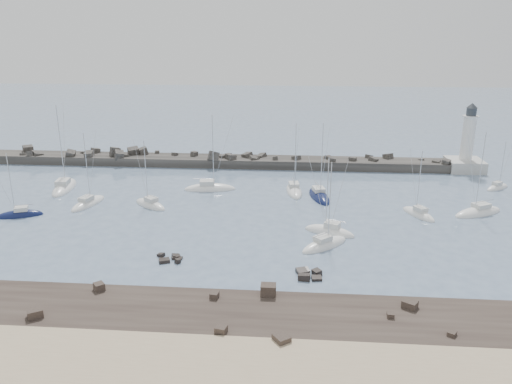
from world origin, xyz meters
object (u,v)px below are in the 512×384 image
sailboat_5 (150,205)px  sailboat_11 (478,213)px  sailboat_4 (210,189)px  sailboat_9 (330,232)px  sailboat_7 (324,245)px  sailboat_8 (319,197)px  sailboat_1 (64,188)px  sailboat_2 (20,215)px  sailboat_3 (88,204)px  sailboat_6 (294,191)px  sailboat_12 (497,188)px  sailboat_10 (418,215)px  lighthouse (466,156)px

sailboat_5 → sailboat_11: size_ratio=0.83×
sailboat_4 → sailboat_9: (20.52, -18.74, 0.01)m
sailboat_5 → sailboat_7: bearing=-26.7°
sailboat_7 → sailboat_8: size_ratio=0.88×
sailboat_1 → sailboat_2: size_ratio=1.47×
sailboat_3 → sailboat_9: size_ratio=1.08×
sailboat_4 → sailboat_5: bearing=-131.6°
sailboat_8 → sailboat_11: bearing=-14.0°
sailboat_2 → sailboat_3: (8.48, 6.10, -0.01)m
sailboat_6 → sailboat_12: 37.49m
sailboat_7 → sailboat_11: bearing=30.3°
sailboat_5 → sailboat_2: bearing=-161.5°
sailboat_2 → sailboat_10: size_ratio=0.99×
lighthouse → sailboat_1: bearing=-166.1°
sailboat_8 → sailboat_9: bearing=-86.9°
sailboat_8 → sailboat_6: bearing=149.1°
sailboat_9 → sailboat_10: sailboat_9 is taller
sailboat_4 → sailboat_11: (44.42, -8.91, -0.01)m
lighthouse → sailboat_3: lighthouse is taller
sailboat_1 → sailboat_5: 19.84m
sailboat_7 → sailboat_8: bearing=89.7°
lighthouse → sailboat_11: 27.10m
sailboat_3 → sailboat_4: (18.82, 9.65, 0.02)m
sailboat_7 → sailboat_12: (32.89, 28.36, -0.01)m
sailboat_9 → sailboat_3: bearing=167.0°
sailboat_8 → sailboat_10: 17.02m
sailboat_7 → sailboat_11: sailboat_11 is taller
sailboat_9 → sailboat_10: size_ratio=1.08×
sailboat_5 → sailboat_1: bearing=156.9°
sailboat_1 → sailboat_3: bearing=-45.9°
sailboat_8 → sailboat_5: bearing=-166.6°
sailboat_1 → sailboat_7: size_ratio=1.30×
sailboat_4 → sailboat_11: 45.30m
sailboat_1 → sailboat_6: size_ratio=1.20×
lighthouse → sailboat_11: (-5.84, -26.30, -2.95)m
lighthouse → sailboat_4: lighthouse is taller
sailboat_8 → sailboat_11: (24.76, -6.20, -0.00)m
sailboat_4 → sailboat_11: size_ratio=1.03×
sailboat_5 → sailboat_7: sailboat_7 is taller
sailboat_1 → sailboat_10: bearing=-8.1°
sailboat_10 → sailboat_11: sailboat_11 is taller
sailboat_6 → sailboat_11: (29.13, -8.81, -0.00)m
sailboat_1 → sailboat_2: sailboat_1 is taller
sailboat_3 → sailboat_12: bearing=11.6°
sailboat_2 → sailboat_12: sailboat_2 is taller
sailboat_1 → sailboat_9: 50.12m
sailboat_9 → sailboat_11: bearing=22.4°
sailboat_4 → sailboat_10: size_ratio=1.32×
sailboat_8 → sailboat_12: size_ratio=1.49×
sailboat_1 → sailboat_9: sailboat_1 is taller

